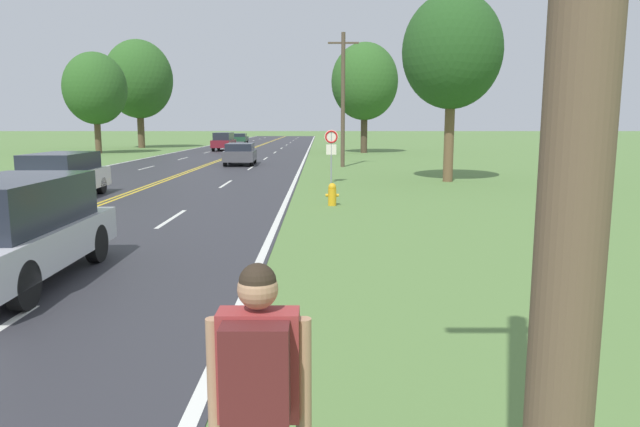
# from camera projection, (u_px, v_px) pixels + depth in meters

# --- Properties ---
(hitchhiker_person) EXTENTS (0.61, 0.43, 1.79)m
(hitchhiker_person) POSITION_uv_depth(u_px,v_px,m) (260.00, 383.00, 3.27)
(hitchhiker_person) COLOR #475175
(hitchhiker_person) RESTS_ON ground
(fire_hydrant) EXTENTS (0.42, 0.26, 0.72)m
(fire_hydrant) POSITION_uv_depth(u_px,v_px,m) (334.00, 194.00, 17.99)
(fire_hydrant) COLOR gold
(fire_hydrant) RESTS_ON ground
(traffic_sign) EXTENTS (0.60, 0.10, 2.30)m
(traffic_sign) POSITION_uv_depth(u_px,v_px,m) (333.00, 143.00, 24.74)
(traffic_sign) COLOR gray
(traffic_sign) RESTS_ON ground
(utility_pole_midground) EXTENTS (1.80, 0.24, 7.80)m
(utility_pole_midground) POSITION_uv_depth(u_px,v_px,m) (345.00, 98.00, 33.57)
(utility_pole_midground) COLOR brown
(utility_pole_midground) RESTS_ON ground
(tree_left_verge) EXTENTS (4.31, 4.31, 8.15)m
(tree_left_verge) POSITION_uv_depth(u_px,v_px,m) (454.00, 52.00, 24.65)
(tree_left_verge) COLOR brown
(tree_left_verge) RESTS_ON ground
(tree_behind_sign) EXTENTS (5.30, 5.30, 8.59)m
(tree_behind_sign) POSITION_uv_depth(u_px,v_px,m) (97.00, 89.00, 48.74)
(tree_behind_sign) COLOR brown
(tree_behind_sign) RESTS_ON ground
(tree_mid_treeline) EXTENTS (7.07, 7.07, 11.25)m
(tree_mid_treeline) POSITION_uv_depth(u_px,v_px,m) (141.00, 79.00, 59.91)
(tree_mid_treeline) COLOR brown
(tree_mid_treeline) RESTS_ON ground
(tree_right_cluster) EXTENTS (5.80, 5.80, 9.54)m
(tree_right_cluster) POSITION_uv_depth(u_px,v_px,m) (367.00, 82.00, 49.65)
(tree_right_cluster) COLOR #473828
(tree_right_cluster) RESTS_ON ground
(car_silver_suv_nearest) EXTENTS (1.93, 4.54, 1.71)m
(car_silver_suv_nearest) POSITION_uv_depth(u_px,v_px,m) (14.00, 228.00, 9.15)
(car_silver_suv_nearest) COLOR black
(car_silver_suv_nearest) RESTS_ON ground
(car_white_hatchback_approaching) EXTENTS (2.02, 4.36, 1.57)m
(car_white_hatchback_approaching) POSITION_uv_depth(u_px,v_px,m) (64.00, 174.00, 19.64)
(car_white_hatchback_approaching) COLOR black
(car_white_hatchback_approaching) RESTS_ON ground
(car_dark_grey_hatchback_mid_near) EXTENTS (2.02, 4.15, 1.35)m
(car_dark_grey_hatchback_mid_near) POSITION_uv_depth(u_px,v_px,m) (242.00, 153.00, 35.63)
(car_dark_grey_hatchback_mid_near) COLOR black
(car_dark_grey_hatchback_mid_near) RESTS_ON ground
(car_maroon_suv_mid_far) EXTENTS (1.77, 4.36, 1.72)m
(car_maroon_suv_mid_far) POSITION_uv_depth(u_px,v_px,m) (226.00, 141.00, 54.33)
(car_maroon_suv_mid_far) COLOR black
(car_maroon_suv_mid_far) RESTS_ON ground
(car_dark_green_sedan_receding) EXTENTS (1.93, 4.50, 1.29)m
(car_dark_green_sedan_receding) POSITION_uv_depth(u_px,v_px,m) (242.00, 138.00, 75.19)
(car_dark_green_sedan_receding) COLOR black
(car_dark_green_sedan_receding) RESTS_ON ground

